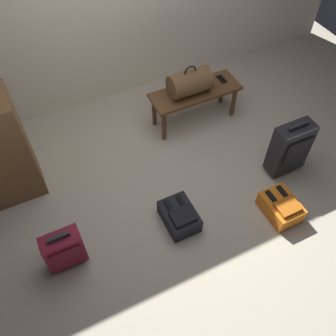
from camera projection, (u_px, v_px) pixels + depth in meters
name	position (u px, v px, depth m)	size (l,w,h in m)	color
ground_plane	(177.00, 180.00, 3.72)	(6.60, 6.60, 0.00)	#B2A893
bench	(195.00, 95.00, 4.00)	(1.00, 0.36, 0.43)	brown
duffel_bag_brown	(190.00, 83.00, 3.82)	(0.44, 0.26, 0.34)	brown
cell_phone	(222.00, 79.00, 4.06)	(0.07, 0.14, 0.01)	black
suitcase_upright_charcoal	(290.00, 148.00, 3.55)	(0.38, 0.21, 0.65)	black
suitcase_small_burgundy	(64.00, 249.00, 2.99)	(0.32, 0.19, 0.46)	maroon
backpack_orange	(281.00, 207.00, 3.41)	(0.28, 0.38, 0.21)	orange
backpack_dark	(179.00, 216.00, 3.35)	(0.28, 0.38, 0.21)	black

